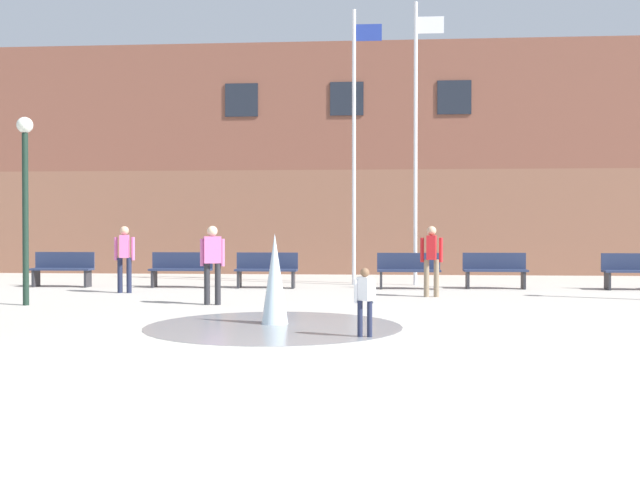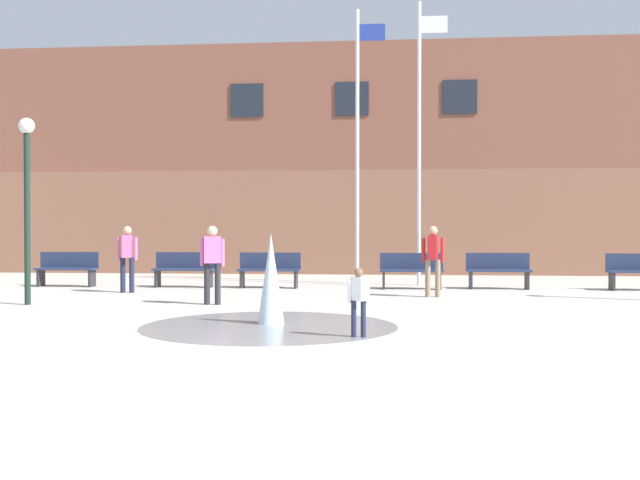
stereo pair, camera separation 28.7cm
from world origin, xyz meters
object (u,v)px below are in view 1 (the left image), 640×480
park_bench_far_left (63,269)px  park_bench_center (267,269)px  park_bench_far_right (635,271)px  park_bench_under_right_flagpole (409,270)px  lamp_post_left_lane (25,182)px  park_bench_under_left_flagpole (181,269)px  flagpole_left (355,139)px  adult_watching (431,255)px  park_bench_near_trashcan (495,270)px  flagpole_right (417,135)px  adult_in_red (124,254)px  child_with_pink_shirt (365,296)px  teen_by_trashcan (212,259)px

park_bench_far_left → park_bench_center: size_ratio=1.00×
park_bench_far_right → park_bench_center: bearing=-179.4°
park_bench_far_left → park_bench_under_right_flagpole: (9.04, 0.00, 0.00)m
park_bench_center → lamp_post_left_lane: lamp_post_left_lane is taller
park_bench_under_left_flagpole → flagpole_left: flagpole_left is taller
park_bench_far_right → flagpole_left: flagpole_left is taller
park_bench_far_left → lamp_post_left_lane: lamp_post_left_lane is taller
park_bench_under_left_flagpole → park_bench_under_right_flagpole: bearing=-0.3°
park_bench_under_right_flagpole → lamp_post_left_lane: (-7.83, -4.59, 1.99)m
park_bench_far_left → park_bench_under_right_flagpole: size_ratio=1.00×
adult_watching → flagpole_left: size_ratio=0.21×
park_bench_near_trashcan → flagpole_right: size_ratio=0.21×
park_bench_far_left → lamp_post_left_lane: bearing=-75.2°
adult_in_red → adult_watching: size_ratio=1.00×
park_bench_center → child_with_pink_shirt: 8.87m
park_bench_under_right_flagpole → adult_in_red: size_ratio=1.01×
adult_in_red → flagpole_left: 6.86m
park_bench_under_right_flagpole → adult_in_red: 7.02m
park_bench_far_left → park_bench_center: bearing=0.2°
park_bench_far_right → flagpole_left: (-7.04, 1.14, 3.49)m
park_bench_under_left_flagpole → flagpole_right: (6.15, 1.22, 3.57)m
park_bench_far_left → park_bench_under_right_flagpole: 9.04m
park_bench_under_right_flagpole → flagpole_left: bearing=138.1°
adult_in_red → flagpole_left: (5.41, 2.94, 3.03)m
park_bench_near_trashcan → teen_by_trashcan: (-6.32, -4.47, 0.45)m
park_bench_far_right → flagpole_right: size_ratio=0.21×
park_bench_under_left_flagpole → adult_in_red: bearing=-118.2°
park_bench_under_left_flagpole → adult_watching: adult_watching is taller
park_bench_under_left_flagpole → child_with_pink_shirt: size_ratio=1.62×
child_with_pink_shirt → lamp_post_left_lane: (-6.84, 3.86, 1.89)m
park_bench_far_left → park_bench_under_left_flagpole: same height
flagpole_left → adult_in_red: bearing=-151.5°
park_bench_far_left → lamp_post_left_lane: 5.14m
park_bench_far_left → flagpole_right: 10.04m
park_bench_center → park_bench_under_left_flagpole: bearing=179.7°
park_bench_center → park_bench_under_right_flagpole: 3.64m
park_bench_under_left_flagpole → park_bench_near_trashcan: same height
flagpole_left → flagpole_right: (1.66, 0.00, 0.09)m
park_bench_under_left_flagpole → adult_in_red: size_ratio=1.01×
park_bench_near_trashcan → adult_watching: (-1.78, -2.41, 0.45)m
park_bench_center → adult_watching: size_ratio=1.01×
park_bench_under_left_flagpole → park_bench_far_right: (11.52, 0.09, 0.00)m
park_bench_far_left → park_bench_near_trashcan: (11.24, 0.25, 0.00)m
flagpole_right → lamp_post_left_lane: (-8.09, -5.84, -1.58)m
park_bench_center → park_bench_near_trashcan: same height
teen_by_trashcan → flagpole_right: size_ratio=0.21×
child_with_pink_shirt → park_bench_far_right: bearing=-87.4°
adult_in_red → adult_watching: same height
park_bench_far_right → adult_in_red: 12.58m
park_bench_under_right_flagpole → park_bench_far_right: size_ratio=1.00×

